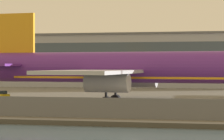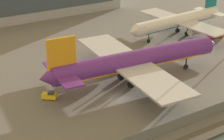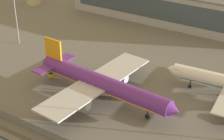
{
  "view_description": "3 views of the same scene",
  "coord_description": "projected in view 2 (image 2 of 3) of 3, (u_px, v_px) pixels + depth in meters",
  "views": [
    {
      "loc": [
        22.84,
        -71.47,
        5.91
      ],
      "look_at": [
        5.91,
        5.76,
        5.19
      ],
      "focal_mm": 85.0,
      "sensor_mm": 36.0,
      "label": 1
    },
    {
      "loc": [
        -39.54,
        -60.86,
        40.1
      ],
      "look_at": [
        4.29,
        9.55,
        2.29
      ],
      "focal_mm": 60.0,
      "sensor_mm": 36.0,
      "label": 2
    },
    {
      "loc": [
        58.99,
        -69.12,
        58.34
      ],
      "look_at": [
        4.64,
        16.77,
        3.44
      ],
      "focal_mm": 60.0,
      "sensor_mm": 36.0,
      "label": 3
    }
  ],
  "objects": [
    {
      "name": "ops_van",
      "position": [
        216.0,
        34.0,
        119.1
      ],
      "size": [
        5.52,
        3.12,
        2.48
      ],
      "color": "red",
      "rests_on": "ground"
    },
    {
      "name": "passenger_jet_white_teal",
      "position": [
        179.0,
        21.0,
        119.94
      ],
      "size": [
        39.92,
        33.99,
        12.5
      ],
      "color": "white",
      "rests_on": "ground"
    },
    {
      "name": "perimeter_fence",
      "position": [
        165.0,
        128.0,
        69.8
      ],
      "size": [
        280.0,
        0.1,
        2.41
      ],
      "color": "slate",
      "rests_on": "ground"
    },
    {
      "name": "baggage_tug",
      "position": [
        49.0,
        96.0,
        82.33
      ],
      "size": [
        3.48,
        3.28,
        1.8
      ],
      "color": "yellow",
      "rests_on": "ground"
    },
    {
      "name": "cargo_jet_purple",
      "position": [
        134.0,
        61.0,
        88.53
      ],
      "size": [
        48.25,
        41.48,
        14.18
      ],
      "color": "#602889",
      "rests_on": "ground"
    },
    {
      "name": "ground_plane",
      "position": [
        118.0,
        99.0,
        82.66
      ],
      "size": [
        500.0,
        500.0,
        0.0
      ],
      "primitive_type": "plane",
      "color": "#66635E"
    }
  ]
}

